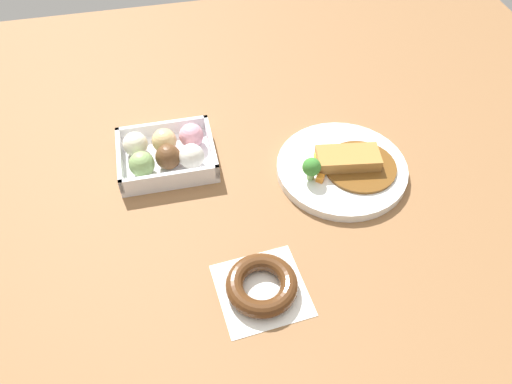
{
  "coord_description": "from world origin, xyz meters",
  "views": [
    {
      "loc": [
        -0.17,
        -0.57,
        0.72
      ],
      "look_at": [
        -0.04,
        0.03,
        0.03
      ],
      "focal_mm": 35.7,
      "sensor_mm": 36.0,
      "label": 1
    }
  ],
  "objects": [
    {
      "name": "donut_box",
      "position": [
        -0.19,
        0.17,
        0.03
      ],
      "size": [
        0.19,
        0.15,
        0.06
      ],
      "color": "white",
      "rests_on": "ground_plane"
    },
    {
      "name": "ground_plane",
      "position": [
        0.0,
        0.0,
        0.0
      ],
      "size": [
        1.6,
        1.6,
        0.0
      ],
      "primitive_type": "plane",
      "color": "brown"
    },
    {
      "name": "chocolate_ring_donut",
      "position": [
        -0.07,
        -0.16,
        0.02
      ],
      "size": [
        0.15,
        0.15,
        0.03
      ],
      "color": "white",
      "rests_on": "ground_plane"
    },
    {
      "name": "curry_plate",
      "position": [
        0.14,
        0.07,
        0.01
      ],
      "size": [
        0.25,
        0.25,
        0.07
      ],
      "color": "white",
      "rests_on": "ground_plane"
    }
  ]
}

